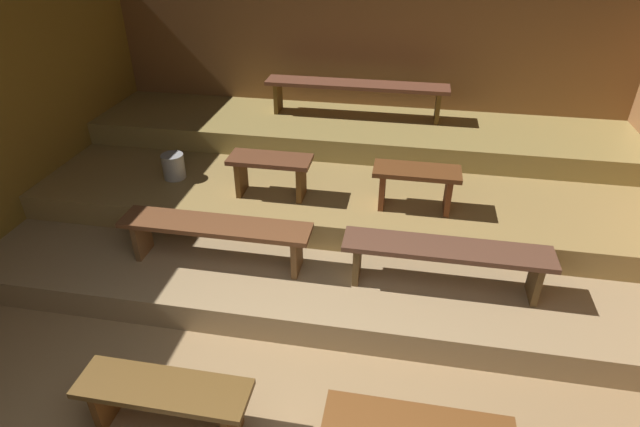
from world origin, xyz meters
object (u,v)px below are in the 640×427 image
(bench_lower_right, at_px, (446,255))
(bench_upper_center, at_px, (356,89))
(bench_lower_left, at_px, (216,231))
(bench_middle_left, at_px, (270,168))
(pail_middle, at_px, (174,166))
(bench_floor_left, at_px, (165,396))
(bench_middle_right, at_px, (416,180))

(bench_lower_right, relative_size, bench_upper_center, 0.77)
(bench_lower_left, relative_size, bench_middle_left, 2.09)
(bench_upper_center, height_order, pail_middle, bench_upper_center)
(bench_floor_left, distance_m, bench_upper_center, 4.13)
(bench_middle_left, bearing_deg, pail_middle, 170.68)
(bench_lower_right, relative_size, bench_middle_left, 2.09)
(bench_upper_center, bearing_deg, bench_lower_left, -110.14)
(bench_lower_left, xyz_separation_m, bench_upper_center, (0.91, 2.48, 0.53))
(bench_floor_left, height_order, bench_middle_right, bench_middle_right)
(bench_lower_left, xyz_separation_m, bench_middle_left, (0.28, 0.83, 0.22))
(bench_lower_left, distance_m, pail_middle, 1.31)
(bench_lower_left, distance_m, bench_middle_right, 1.88)
(bench_floor_left, relative_size, pail_middle, 4.27)
(bench_floor_left, bearing_deg, bench_middle_left, 87.50)
(bench_lower_right, distance_m, bench_middle_left, 1.88)
(bench_floor_left, xyz_separation_m, bench_middle_left, (0.10, 2.33, 0.50))
(bench_floor_left, xyz_separation_m, bench_lower_left, (-0.18, 1.50, 0.28))
(bench_lower_left, xyz_separation_m, pail_middle, (-0.83, 1.01, 0.06))
(bench_middle_right, distance_m, pail_middle, 2.52)
(bench_lower_right, distance_m, bench_middle_right, 0.90)
(bench_floor_left, relative_size, bench_lower_left, 0.67)
(bench_middle_left, bearing_deg, bench_lower_left, -108.61)
(bench_floor_left, height_order, bench_middle_left, bench_middle_left)
(bench_lower_right, height_order, bench_upper_center, bench_upper_center)
(bench_middle_left, distance_m, bench_upper_center, 1.80)
(bench_upper_center, bearing_deg, bench_middle_right, -65.16)
(bench_lower_left, distance_m, bench_middle_left, 0.90)
(bench_floor_left, height_order, bench_lower_left, bench_lower_left)
(bench_middle_right, xyz_separation_m, bench_upper_center, (-0.77, 1.65, 0.30))
(bench_lower_left, relative_size, pail_middle, 6.34)
(bench_lower_right, xyz_separation_m, bench_upper_center, (-1.04, 2.48, 0.53))
(bench_lower_left, bearing_deg, bench_floor_left, -83.28)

